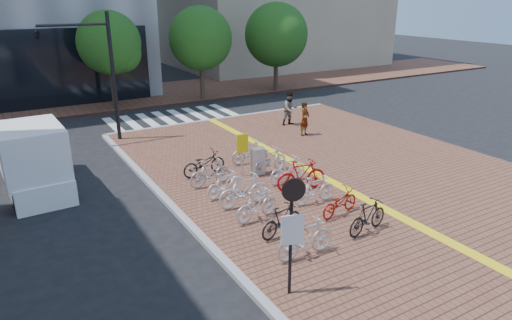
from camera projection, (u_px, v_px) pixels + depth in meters
ground at (307, 208)px, 15.60m from camera, size 120.00×120.00×0.00m
sidewalk at (497, 248)px, 12.96m from camera, size 14.00×34.00×0.15m
tactile_strip at (475, 255)px, 12.45m from camera, size 0.40×34.00×0.01m
kerb_north at (226, 118)px, 26.74m from camera, size 14.00×0.25×0.15m
far_sidewalk at (132, 97)px, 32.61m from camera, size 70.00×8.00×0.15m
crosswalk at (173, 118)px, 27.20m from camera, size 7.50×4.00×0.01m
street_trees at (215, 39)px, 30.78m from camera, size 16.20×4.60×6.35m
bike_0 at (306, 239)px, 12.23m from camera, size 1.83×0.53×1.09m
bike_1 at (282, 220)px, 13.38m from camera, size 1.65×0.77×0.96m
bike_2 at (257, 205)px, 14.31m from camera, size 1.75×0.78×1.02m
bike_3 at (244, 190)px, 15.23m from camera, size 1.90×0.55×1.14m
bike_4 at (225, 184)px, 15.97m from camera, size 1.61×0.69×0.94m
bike_5 at (210, 172)px, 16.91m from camera, size 1.76×0.62×1.04m
bike_6 at (204, 163)px, 17.94m from camera, size 1.88×0.79×0.96m
bike_7 at (368, 217)px, 13.52m from camera, size 1.75×0.76×1.01m
bike_8 at (340, 202)px, 14.66m from camera, size 1.71×0.88×0.86m
bike_9 at (315, 190)px, 15.45m from camera, size 1.66×0.53×0.99m
bike_10 at (301, 175)px, 16.48m from camera, size 1.99×0.85×1.16m
bike_11 at (288, 170)px, 17.18m from camera, size 1.74×0.64×1.03m
bike_12 at (271, 161)px, 18.16m from camera, size 1.76×0.79×1.02m
bike_13 at (249, 151)px, 19.21m from camera, size 1.71×0.52×1.02m
pedestrian_a at (305, 119)px, 23.01m from camera, size 0.72×0.61×1.69m
pedestrian_b at (290, 109)px, 24.85m from camera, size 0.90×0.72×1.80m
utility_box at (258, 162)px, 17.94m from camera, size 0.51×0.38×1.09m
yellow_sign at (242, 147)px, 17.58m from camera, size 0.47×0.13×1.72m
notice_sign at (292, 223)px, 10.22m from camera, size 0.54×0.21×2.97m
traffic_light_pole at (80, 55)px, 20.61m from camera, size 3.25×1.25×6.05m
box_truck at (33, 159)px, 16.62m from camera, size 2.17×4.66×2.65m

